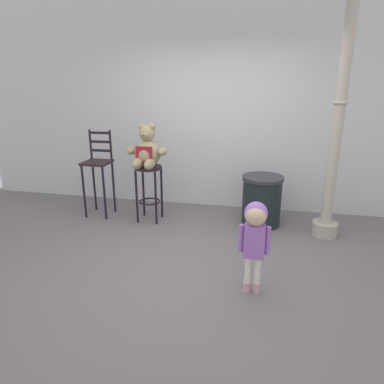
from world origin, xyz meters
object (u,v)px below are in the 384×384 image
(child_walking, at_px, (255,228))
(trash_bin, at_px, (262,200))
(bar_stool_with_teddy, at_px, (149,182))
(teddy_bear, at_px, (147,151))
(lamppost, at_px, (335,147))
(bar_chair_empty, at_px, (98,168))

(child_walking, height_order, trash_bin, child_walking)
(bar_stool_with_teddy, distance_m, trash_bin, 1.58)
(bar_stool_with_teddy, xyz_separation_m, trash_bin, (1.56, 0.16, -0.21))
(child_walking, bearing_deg, trash_bin, 100.02)
(teddy_bear, height_order, trash_bin, teddy_bear)
(bar_stool_with_teddy, height_order, child_walking, child_walking)
(lamppost, bearing_deg, bar_stool_with_teddy, 178.97)
(bar_stool_with_teddy, bearing_deg, teddy_bear, -90.00)
(trash_bin, xyz_separation_m, bar_chair_empty, (-2.35, -0.09, 0.36))
(child_walking, bearing_deg, teddy_bear, 147.12)
(trash_bin, height_order, bar_chair_empty, bar_chair_empty)
(teddy_bear, relative_size, trash_bin, 0.84)
(trash_bin, distance_m, lamppost, 1.16)
(teddy_bear, distance_m, trash_bin, 1.70)
(bar_stool_with_teddy, relative_size, child_walking, 0.89)
(child_walking, relative_size, trash_bin, 1.29)
(bar_stool_with_teddy, height_order, teddy_bear, teddy_bear)
(bar_stool_with_teddy, bearing_deg, trash_bin, 5.87)
(bar_stool_with_teddy, relative_size, teddy_bear, 1.36)
(child_walking, distance_m, trash_bin, 1.71)
(bar_chair_empty, bearing_deg, bar_stool_with_teddy, -5.31)
(teddy_bear, xyz_separation_m, bar_chair_empty, (-0.79, 0.10, -0.30))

